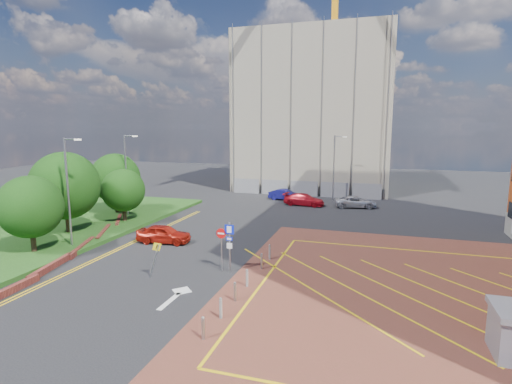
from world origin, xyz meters
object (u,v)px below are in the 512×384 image
at_px(warning_sign, 155,256).
at_px(tree_a, 30,207).
at_px(tree_c, 123,190).
at_px(sign_cluster, 226,241).
at_px(car_red_left, 164,234).
at_px(car_blue_back, 285,195).
at_px(tree_b, 65,186).
at_px(lamp_left_near, 68,188).
at_px(lamp_back, 334,165).
at_px(car_silver_back, 356,202).
at_px(lamp_left_far, 127,172).
at_px(car_red_back, 304,199).
at_px(tree_d, 115,178).

bearing_deg(warning_sign, tree_a, 172.50).
bearing_deg(warning_sign, tree_c, 131.70).
xyz_separation_m(sign_cluster, car_red_left, (-7.02, 4.46, -1.24)).
distance_m(tree_a, car_blue_back, 29.25).
xyz_separation_m(tree_b, lamp_left_near, (3.08, -3.00, 0.42)).
xyz_separation_m(lamp_back, car_red_left, (-10.80, -22.56, -3.64)).
relative_size(tree_a, car_silver_back, 1.16).
bearing_deg(tree_c, sign_cluster, -33.16).
distance_m(tree_a, lamp_left_far, 12.06).
xyz_separation_m(tree_a, tree_b, (-1.50, 5.00, 0.73)).
bearing_deg(lamp_left_far, tree_c, -65.29).
bearing_deg(warning_sign, car_silver_back, 68.05).
xyz_separation_m(tree_c, lamp_left_far, (-0.92, 2.00, 1.47)).
height_order(tree_c, sign_cluster, tree_c).
xyz_separation_m(warning_sign, car_red_back, (4.47, 25.13, -0.74)).
bearing_deg(car_silver_back, tree_b, 120.31).
height_order(lamp_left_near, car_red_left, lamp_left_near).
height_order(warning_sign, car_silver_back, warning_sign).
bearing_deg(sign_cluster, lamp_left_far, 143.18).
bearing_deg(tree_b, tree_a, -73.30).
height_order(warning_sign, car_red_back, warning_sign).
xyz_separation_m(lamp_left_far, car_red_left, (7.70, -6.56, -3.94)).
distance_m(tree_d, car_blue_back, 20.20).
height_order(lamp_left_near, lamp_left_far, same).
distance_m(lamp_back, car_red_back, 6.36).
bearing_deg(car_silver_back, car_blue_back, 65.58).
relative_size(tree_d, lamp_back, 0.76).
bearing_deg(tree_d, lamp_back, 36.09).
bearing_deg(sign_cluster, lamp_left_near, 175.44).
height_order(lamp_back, car_red_back, lamp_back).
height_order(lamp_left_near, lamp_back, lamp_left_near).
height_order(lamp_left_far, car_silver_back, lamp_left_far).
height_order(tree_d, warning_sign, tree_d).
bearing_deg(tree_b, lamp_left_far, 81.23).
bearing_deg(tree_b, car_red_back, 48.38).
relative_size(tree_b, tree_c, 1.38).
height_order(tree_a, sign_cluster, tree_a).
height_order(lamp_left_near, car_blue_back, lamp_left_near).
height_order(lamp_back, car_red_left, lamp_back).
bearing_deg(tree_c, lamp_back, 45.68).
bearing_deg(tree_c, warning_sign, -48.30).
relative_size(lamp_left_near, car_red_left, 1.90).
xyz_separation_m(tree_d, lamp_back, (20.58, 15.00, 0.49)).
distance_m(tree_d, warning_sign, 19.66).
distance_m(tree_d, lamp_left_near, 11.76).
bearing_deg(tree_b, lamp_left_near, -44.25).
bearing_deg(car_blue_back, car_red_back, -125.36).
bearing_deg(car_blue_back, lamp_back, -66.83).
bearing_deg(lamp_left_near, lamp_left_far, 101.31).
distance_m(lamp_back, car_silver_back, 6.06).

